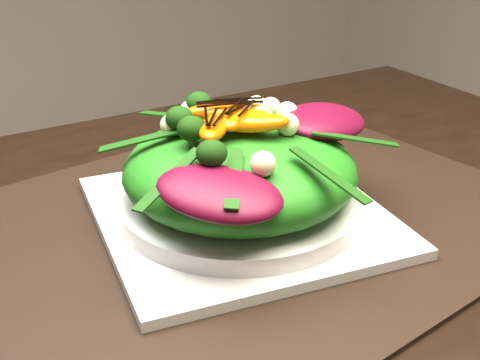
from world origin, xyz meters
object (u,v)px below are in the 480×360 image
lettuce_mound (240,170)px  plate_base (240,215)px  salad_bowl (240,203)px  orange_segment (226,118)px  placemat (240,222)px

lettuce_mound → plate_base: bearing=0.0°
salad_bowl → lettuce_mound: lettuce_mound is taller
lettuce_mound → orange_segment: 0.05m
plate_base → lettuce_mound: bearing=0.0°
orange_segment → lettuce_mound: bearing=-79.2°
placemat → orange_segment: orange_segment is taller
plate_base → salad_bowl: salad_bowl is taller
orange_segment → salad_bowl: bearing=-79.2°
placemat → salad_bowl: (0.00, 0.00, 0.02)m
plate_base → salad_bowl: bearing=0.0°
placemat → plate_base: plate_base is taller
salad_bowl → orange_segment: bearing=100.8°
placemat → plate_base: 0.01m
placemat → lettuce_mound: size_ratio=2.60×
salad_bowl → placemat: bearing=0.0°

